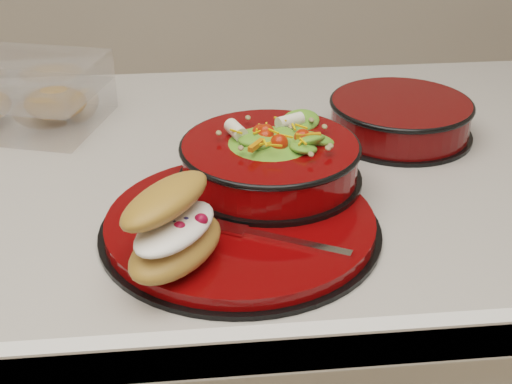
{
  "coord_description": "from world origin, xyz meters",
  "views": [
    {
      "loc": [
        -0.16,
        -0.87,
        1.33
      ],
      "look_at": [
        -0.09,
        -0.16,
        0.94
      ],
      "focal_mm": 50.0,
      "sensor_mm": 36.0,
      "label": 1
    }
  ],
  "objects": [
    {
      "name": "extra_bowl",
      "position": [
        0.15,
        0.06,
        0.93
      ],
      "size": [
        0.21,
        0.21,
        0.05
      ],
      "rotation": [
        0.0,
        0.0,
        0.09
      ],
      "color": "black",
      "rests_on": "island_counter"
    },
    {
      "name": "salad_bowl",
      "position": [
        -0.06,
        -0.1,
        0.96
      ],
      "size": [
        0.23,
        0.23,
        0.09
      ],
      "rotation": [
        0.0,
        0.0,
        0.41
      ],
      "color": "black",
      "rests_on": "dinner_plate"
    },
    {
      "name": "croissant",
      "position": [
        -0.18,
        -0.26,
        0.96
      ],
      "size": [
        0.13,
        0.16,
        0.08
      ],
      "rotation": [
        0.0,
        0.0,
        0.99
      ],
      "color": "#A36F31",
      "rests_on": "dinner_plate"
    },
    {
      "name": "dinner_plate",
      "position": [
        -0.11,
        -0.18,
        0.91
      ],
      "size": [
        0.32,
        0.32,
        0.02
      ],
      "rotation": [
        0.0,
        0.0,
        0.17
      ],
      "color": "black",
      "rests_on": "island_counter"
    },
    {
      "name": "pastry_box",
      "position": [
        -0.41,
        0.17,
        0.94
      ],
      "size": [
        0.29,
        0.24,
        0.09
      ],
      "rotation": [
        0.0,
        0.0,
        -0.3
      ],
      "color": "white",
      "rests_on": "island_counter"
    },
    {
      "name": "fork",
      "position": [
        -0.07,
        -0.23,
        0.92
      ],
      "size": [
        0.15,
        0.09,
        0.0
      ],
      "rotation": [
        0.0,
        0.0,
        1.08
      ],
      "color": "silver",
      "rests_on": "dinner_plate"
    }
  ]
}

